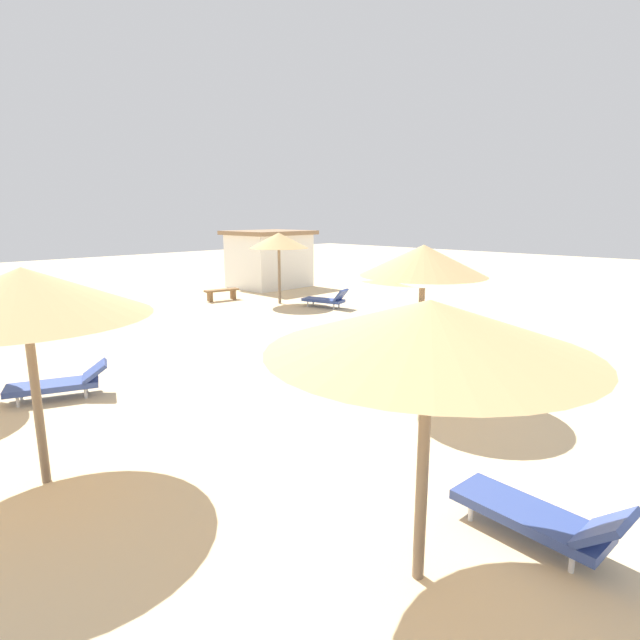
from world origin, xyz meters
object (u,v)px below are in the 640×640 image
at_px(parasol_0, 423,262).
at_px(bench_0, 222,293).
at_px(lounger_1, 540,517).
at_px(lounger_4, 326,299).
at_px(parasol_4, 279,241).
at_px(lounger_0, 457,366).
at_px(lounger_3, 60,383).
at_px(parasol_5, 24,293).
at_px(parasol_1, 429,327).
at_px(beach_cabana, 269,258).

distance_m(parasol_0, bench_0, 13.66).
bearing_deg(lounger_1, lounger_4, 52.73).
relative_size(parasol_4, lounger_0, 1.55).
bearing_deg(lounger_4, parasol_4, 108.52).
xyz_separation_m(lounger_1, lounger_4, (9.06, 11.91, 0.01)).
relative_size(lounger_0, bench_0, 1.23).
xyz_separation_m(parasol_0, parasol_4, (5.41, 10.40, -0.15)).
distance_m(lounger_3, lounger_4, 11.61).
height_order(parasol_5, lounger_4, parasol_5).
height_order(parasol_4, bench_0, parasol_4).
bearing_deg(lounger_3, parasol_1, -85.16).
distance_m(parasol_0, parasol_4, 11.72).
bearing_deg(lounger_4, parasol_0, -126.16).
relative_size(lounger_1, lounger_3, 0.97).
bearing_deg(lounger_4, lounger_1, -127.27).
xyz_separation_m(parasol_5, lounger_4, (12.51, 6.44, -2.35)).
bearing_deg(parasol_5, parasol_1, -67.12).
distance_m(lounger_4, beach_cabana, 6.72).
height_order(parasol_4, lounger_1, parasol_4).
bearing_deg(lounger_0, bench_0, 78.60).
bearing_deg(bench_0, parasol_1, -118.59).
xyz_separation_m(lounger_0, lounger_3, (-6.65, 5.20, -0.01)).
relative_size(parasol_0, lounger_4, 1.59).
bearing_deg(parasol_1, bench_0, 61.41).
distance_m(parasol_1, beach_cabana, 21.65).
xyz_separation_m(parasol_4, lounger_4, (0.69, -2.05, -2.29)).
xyz_separation_m(parasol_4, beach_cabana, (2.97, 4.16, -1.16)).
bearing_deg(parasol_0, parasol_1, -146.68).
relative_size(parasol_1, lounger_1, 1.60).
distance_m(lounger_4, bench_0, 4.85).
height_order(parasol_0, bench_0, parasol_0).
distance_m(lounger_1, bench_0, 17.83).
distance_m(parasol_5, bench_0, 15.34).
relative_size(parasol_4, parasol_5, 0.93).
relative_size(parasol_5, lounger_0, 1.67).
xyz_separation_m(parasol_0, bench_0, (4.15, 12.79, -2.42)).
height_order(lounger_0, lounger_4, lounger_0).
bearing_deg(bench_0, parasol_4, -62.21).
relative_size(bench_0, beach_cabana, 0.40).
distance_m(parasol_0, parasol_1, 5.26).
height_order(lounger_0, bench_0, lounger_0).
relative_size(parasol_0, parasol_5, 0.98).
bearing_deg(parasol_5, parasol_0, -16.56).
distance_m(parasol_5, beach_cabana, 19.50).
distance_m(lounger_1, beach_cabana, 21.41).
xyz_separation_m(parasol_5, lounger_3, (1.34, 3.31, -2.36)).
height_order(lounger_1, lounger_4, lounger_4).
bearing_deg(parasol_5, lounger_1, -57.73).
distance_m(parasol_0, lounger_3, 7.68).
bearing_deg(parasol_1, lounger_3, 94.84).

